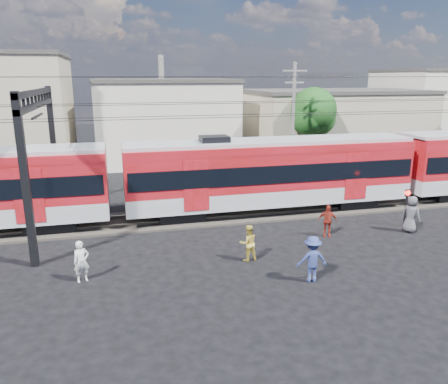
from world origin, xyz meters
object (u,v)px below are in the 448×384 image
at_px(pedestrian_a, 81,261).
at_px(commuter_train, 274,171).
at_px(crossing_signal, 407,201).
at_px(pedestrian_c, 312,259).

bearing_deg(pedestrian_a, commuter_train, 13.95).
distance_m(commuter_train, crossing_signal, 7.06).
height_order(pedestrian_a, crossing_signal, crossing_signal).
relative_size(commuter_train, pedestrian_a, 31.38).
height_order(pedestrian_a, pedestrian_c, pedestrian_c).
relative_size(pedestrian_c, crossing_signal, 0.91).
bearing_deg(crossing_signal, commuter_train, 145.47).
xyz_separation_m(pedestrian_a, pedestrian_c, (8.40, -2.13, 0.10)).
xyz_separation_m(commuter_train, pedestrian_a, (-10.03, -6.43, -1.60)).
distance_m(pedestrian_c, crossing_signal, 8.71).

